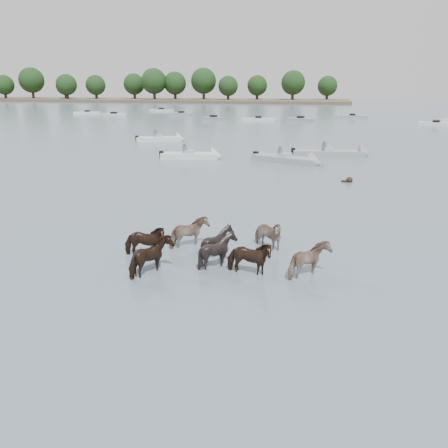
# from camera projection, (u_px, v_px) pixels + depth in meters

# --- Properties ---
(ground) EXTENTS (400.00, 400.00, 0.00)m
(ground) POSITION_uv_depth(u_px,v_px,m) (244.00, 289.00, 13.62)
(ground) COLOR #495A6A
(ground) RESTS_ON ground
(shoreline) EXTENTS (160.00, 30.00, 1.00)m
(shoreline) POSITION_uv_depth(u_px,v_px,m) (131.00, 100.00, 167.65)
(shoreline) COLOR #4C4233
(shoreline) RESTS_ON ground
(pony_herd) EXTENTS (7.49, 4.66, 1.38)m
(pony_herd) POSITION_uv_depth(u_px,v_px,m) (216.00, 248.00, 15.56)
(pony_herd) COLOR black
(pony_herd) RESTS_ON ground
(swimming_pony) EXTENTS (0.72, 0.44, 0.44)m
(swimming_pony) POSITION_uv_depth(u_px,v_px,m) (349.00, 181.00, 28.62)
(swimming_pony) COLOR black
(swimming_pony) RESTS_ON ground
(motorboat_a) EXTENTS (5.46, 2.53, 1.92)m
(motorboat_a) POSITION_uv_depth(u_px,v_px,m) (198.00, 156.00, 37.71)
(motorboat_a) COLOR silver
(motorboat_a) RESTS_ON ground
(motorboat_b) EXTENTS (6.09, 3.77, 1.92)m
(motorboat_b) POSITION_uv_depth(u_px,v_px,m) (293.00, 160.00, 35.57)
(motorboat_b) COLOR gray
(motorboat_b) RESTS_ON ground
(motorboat_c) EXTENTS (6.87, 2.33, 1.92)m
(motorboat_c) POSITION_uv_depth(u_px,v_px,m) (338.00, 153.00, 39.16)
(motorboat_c) COLOR gray
(motorboat_c) RESTS_ON ground
(motorboat_f) EXTENTS (5.51, 3.14, 1.92)m
(motorboat_f) POSITION_uv_depth(u_px,v_px,m) (166.00, 139.00, 49.45)
(motorboat_f) COLOR silver
(motorboat_f) RESTS_ON ground
(distant_flotilla) EXTENTS (103.55, 29.43, 0.93)m
(distant_flotilla) POSITION_uv_depth(u_px,v_px,m) (313.00, 117.00, 83.32)
(distant_flotilla) COLOR silver
(distant_flotilla) RESTS_ON ground
(treeline) EXTENTS (149.73, 22.14, 12.53)m
(treeline) POSITION_uv_depth(u_px,v_px,m) (124.00, 83.00, 165.45)
(treeline) COLOR #382619
(treeline) RESTS_ON ground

